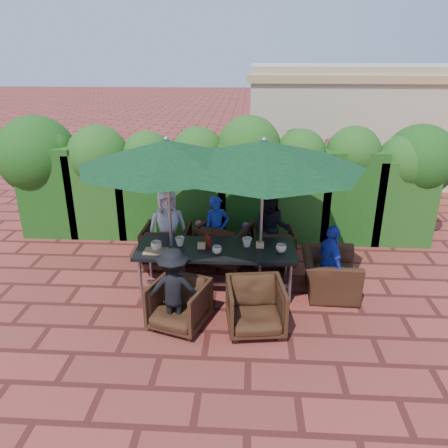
# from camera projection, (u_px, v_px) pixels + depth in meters

# --- Properties ---
(ground) EXTENTS (80.00, 80.00, 0.00)m
(ground) POSITION_uv_depth(u_px,v_px,m) (215.00, 290.00, 7.02)
(ground) COLOR maroon
(ground) RESTS_ON ground
(dining_table) EXTENTS (2.46, 0.90, 0.75)m
(dining_table) POSITION_uv_depth(u_px,v_px,m) (216.00, 252.00, 6.76)
(dining_table) COLOR black
(dining_table) RESTS_ON ground
(umbrella_left) EXTENTS (2.65, 2.65, 2.46)m
(umbrella_left) POSITION_uv_depth(u_px,v_px,m) (167.00, 153.00, 6.26)
(umbrella_left) COLOR gray
(umbrella_left) RESTS_ON ground
(umbrella_right) EXTENTS (2.94, 2.94, 2.46)m
(umbrella_right) POSITION_uv_depth(u_px,v_px,m) (264.00, 154.00, 6.20)
(umbrella_right) COLOR gray
(umbrella_right) RESTS_ON ground
(chair_far_left) EXTENTS (0.81, 0.77, 0.82)m
(chair_far_left) POSITION_uv_depth(u_px,v_px,m) (167.00, 244.00, 7.71)
(chair_far_left) COLOR black
(chair_far_left) RESTS_ON ground
(chair_far_mid) EXTENTS (1.06, 1.03, 0.85)m
(chair_far_mid) POSITION_uv_depth(u_px,v_px,m) (225.00, 241.00, 7.78)
(chair_far_mid) COLOR black
(chair_far_mid) RESTS_ON ground
(chair_far_right) EXTENTS (0.77, 0.73, 0.75)m
(chair_far_right) POSITION_uv_depth(u_px,v_px,m) (273.00, 244.00, 7.77)
(chair_far_right) COLOR black
(chair_far_right) RESTS_ON ground
(chair_near_left) EXTENTS (0.90, 0.87, 0.74)m
(chair_near_left) POSITION_uv_depth(u_px,v_px,m) (179.00, 302.00, 6.00)
(chair_near_left) COLOR black
(chair_near_left) RESTS_ON ground
(chair_near_right) EXTENTS (0.85, 0.80, 0.78)m
(chair_near_right) POSITION_uv_depth(u_px,v_px,m) (256.00, 305.00, 5.90)
(chair_near_right) COLOR black
(chair_near_right) RESTS_ON ground
(chair_end_right) EXTENTS (0.67, 1.01, 0.86)m
(chair_end_right) POSITION_uv_depth(u_px,v_px,m) (330.00, 268.00, 6.82)
(chair_end_right) COLOR black
(chair_end_right) RESTS_ON ground
(adult_far_left) EXTENTS (0.79, 0.62, 1.41)m
(adult_far_left) POSITION_uv_depth(u_px,v_px,m) (168.00, 228.00, 7.61)
(adult_far_left) COLOR silver
(adult_far_left) RESTS_ON ground
(adult_far_mid) EXTENTS (0.55, 0.51, 1.25)m
(adult_far_mid) POSITION_uv_depth(u_px,v_px,m) (217.00, 230.00, 7.73)
(adult_far_mid) COLOR #2037B1
(adult_far_mid) RESTS_ON ground
(adult_far_right) EXTENTS (0.71, 0.49, 1.37)m
(adult_far_right) POSITION_uv_depth(u_px,v_px,m) (271.00, 229.00, 7.60)
(adult_far_right) COLOR black
(adult_far_right) RESTS_ON ground
(adult_near_left) EXTENTS (0.80, 0.42, 1.20)m
(adult_near_left) POSITION_uv_depth(u_px,v_px,m) (174.00, 289.00, 5.88)
(adult_near_left) COLOR black
(adult_near_left) RESTS_ON ground
(adult_end_right) EXTENTS (0.53, 0.77, 1.19)m
(adult_end_right) POSITION_uv_depth(u_px,v_px,m) (330.00, 262.00, 6.62)
(adult_end_right) COLOR #2037B1
(adult_end_right) RESTS_ON ground
(child_left) EXTENTS (0.29, 0.24, 0.78)m
(child_left) POSITION_uv_depth(u_px,v_px,m) (199.00, 241.00, 7.86)
(child_left) COLOR #D34A65
(child_left) RESTS_ON ground
(child_right) EXTENTS (0.34, 0.32, 0.77)m
(child_right) POSITION_uv_depth(u_px,v_px,m) (245.00, 243.00, 7.81)
(child_right) COLOR #6A4493
(child_right) RESTS_ON ground
(pedestrian_a) EXTENTS (1.86, 0.92, 1.91)m
(pedestrian_a) POSITION_uv_depth(u_px,v_px,m) (293.00, 167.00, 10.51)
(pedestrian_a) COLOR #23813E
(pedestrian_a) RESTS_ON ground
(pedestrian_b) EXTENTS (0.87, 0.61, 1.67)m
(pedestrian_b) POSITION_uv_depth(u_px,v_px,m) (327.00, 172.00, 10.55)
(pedestrian_b) COLOR #D34A65
(pedestrian_b) RESTS_ON ground
(pedestrian_c) EXTENTS (1.27, 0.84, 1.83)m
(pedestrian_c) POSITION_uv_depth(u_px,v_px,m) (358.00, 169.00, 10.55)
(pedestrian_c) COLOR #95959D
(pedestrian_c) RESTS_ON ground
(cup_a) EXTENTS (0.17, 0.17, 0.14)m
(cup_a) POSITION_uv_depth(u_px,v_px,m) (156.00, 246.00, 6.65)
(cup_a) COLOR beige
(cup_a) RESTS_ON dining_table
(cup_b) EXTENTS (0.15, 0.15, 0.14)m
(cup_b) POSITION_uv_depth(u_px,v_px,m) (180.00, 241.00, 6.80)
(cup_b) COLOR beige
(cup_b) RESTS_ON dining_table
(cup_c) EXTENTS (0.14, 0.14, 0.11)m
(cup_c) POSITION_uv_depth(u_px,v_px,m) (217.00, 250.00, 6.54)
(cup_c) COLOR beige
(cup_c) RESTS_ON dining_table
(cup_d) EXTENTS (0.15, 0.15, 0.14)m
(cup_d) POSITION_uv_depth(u_px,v_px,m) (247.00, 242.00, 6.77)
(cup_d) COLOR beige
(cup_d) RESTS_ON dining_table
(cup_e) EXTENTS (0.16, 0.16, 0.12)m
(cup_e) POSITION_uv_depth(u_px,v_px,m) (281.00, 248.00, 6.58)
(cup_e) COLOR beige
(cup_e) RESTS_ON dining_table
(ketchup_bottle) EXTENTS (0.04, 0.04, 0.17)m
(ketchup_bottle) POSITION_uv_depth(u_px,v_px,m) (209.00, 242.00, 6.76)
(ketchup_bottle) COLOR #B20C0A
(ketchup_bottle) RESTS_ON dining_table
(sauce_bottle) EXTENTS (0.04, 0.04, 0.17)m
(sauce_bottle) POSITION_uv_depth(u_px,v_px,m) (207.00, 240.00, 6.81)
(sauce_bottle) COLOR #4C230C
(sauce_bottle) RESTS_ON dining_table
(serving_tray) EXTENTS (0.35, 0.25, 0.02)m
(serving_tray) POSITION_uv_depth(u_px,v_px,m) (156.00, 251.00, 6.61)
(serving_tray) COLOR #A47E4F
(serving_tray) RESTS_ON dining_table
(number_block_left) EXTENTS (0.12, 0.06, 0.10)m
(number_block_left) POSITION_uv_depth(u_px,v_px,m) (201.00, 246.00, 6.70)
(number_block_left) COLOR tan
(number_block_left) RESTS_ON dining_table
(number_block_right) EXTENTS (0.12, 0.06, 0.10)m
(number_block_right) POSITION_uv_depth(u_px,v_px,m) (260.00, 245.00, 6.73)
(number_block_right) COLOR tan
(number_block_right) RESTS_ON dining_table
(hedge_wall) EXTENTS (9.10, 1.60, 2.45)m
(hedge_wall) POSITION_uv_depth(u_px,v_px,m) (216.00, 174.00, 8.69)
(hedge_wall) COLOR #13390F
(hedge_wall) RESTS_ON ground
(building) EXTENTS (6.20, 3.08, 3.20)m
(building) POSITION_uv_depth(u_px,v_px,m) (353.00, 123.00, 12.70)
(building) COLOR #BFAD8E
(building) RESTS_ON ground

